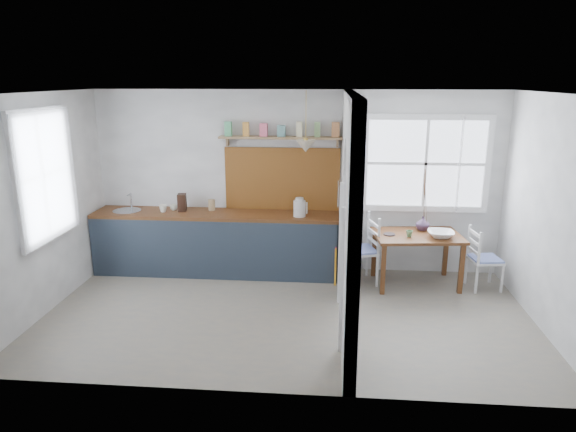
# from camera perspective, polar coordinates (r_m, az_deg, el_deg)

# --- Properties ---
(floor) EXTENTS (5.80, 3.20, 0.01)m
(floor) POSITION_cam_1_polar(r_m,az_deg,el_deg) (6.29, -0.13, -10.87)
(floor) COLOR gray
(floor) RESTS_ON ground
(ceiling) EXTENTS (5.80, 3.20, 0.01)m
(ceiling) POSITION_cam_1_polar(r_m,az_deg,el_deg) (5.65, -0.14, 13.53)
(ceiling) COLOR white
(ceiling) RESTS_ON walls
(walls) EXTENTS (5.81, 3.21, 2.60)m
(walls) POSITION_cam_1_polar(r_m,az_deg,el_deg) (5.84, -0.13, 0.67)
(walls) COLOR white
(walls) RESTS_ON floor
(partition) EXTENTS (0.12, 3.20, 2.60)m
(partition) POSITION_cam_1_polar(r_m,az_deg,el_deg) (5.84, 6.78, 2.10)
(partition) COLOR white
(partition) RESTS_ON floor
(kitchen_window) EXTENTS (0.10, 1.16, 1.50)m
(kitchen_window) POSITION_cam_1_polar(r_m,az_deg,el_deg) (6.65, -25.65, 4.05)
(kitchen_window) COLOR white
(kitchen_window) RESTS_ON walls
(nook_window) EXTENTS (1.76, 0.10, 1.30)m
(nook_window) POSITION_cam_1_polar(r_m,az_deg,el_deg) (7.40, 15.05, 5.63)
(nook_window) COLOR white
(nook_window) RESTS_ON walls
(counter) EXTENTS (3.50, 0.60, 0.90)m
(counter) POSITION_cam_1_polar(r_m,az_deg,el_deg) (7.51, -7.87, -2.85)
(counter) COLOR brown
(counter) RESTS_ON floor
(sink) EXTENTS (0.40, 0.40, 0.02)m
(sink) POSITION_cam_1_polar(r_m,az_deg,el_deg) (7.75, -17.45, 0.49)
(sink) COLOR #B2B6BE
(sink) RESTS_ON counter
(backsplash) EXTENTS (1.65, 0.03, 0.90)m
(backsplash) POSITION_cam_1_polar(r_m,az_deg,el_deg) (7.38, -0.65, 4.14)
(backsplash) COLOR brown
(backsplash) RESTS_ON walls
(shelf) EXTENTS (1.75, 0.20, 0.21)m
(shelf) POSITION_cam_1_polar(r_m,az_deg,el_deg) (7.20, -0.73, 9.11)
(shelf) COLOR #99794F
(shelf) RESTS_ON walls
(pendant_lamp) EXTENTS (0.26, 0.26, 0.16)m
(pendant_lamp) POSITION_cam_1_polar(r_m,az_deg,el_deg) (6.85, 1.97, 7.77)
(pendant_lamp) COLOR beige
(pendant_lamp) RESTS_ON ceiling
(utensil_rail) EXTENTS (0.02, 0.50, 0.02)m
(utensil_rail) POSITION_cam_1_polar(r_m,az_deg,el_deg) (6.66, 5.79, 3.74)
(utensil_rail) COLOR #B2B6BE
(utensil_rail) RESTS_ON partition
(dining_table) EXTENTS (1.23, 0.89, 0.72)m
(dining_table) POSITION_cam_1_polar(r_m,az_deg,el_deg) (7.23, 14.03, -4.70)
(dining_table) COLOR brown
(dining_table) RESTS_ON floor
(chair_left) EXTENTS (0.55, 0.55, 0.96)m
(chair_left) POSITION_cam_1_polar(r_m,az_deg,el_deg) (7.10, 7.89, -3.70)
(chair_left) COLOR silver
(chair_left) RESTS_ON floor
(chair_right) EXTENTS (0.44, 0.44, 0.84)m
(chair_right) POSITION_cam_1_polar(r_m,az_deg,el_deg) (7.36, 21.08, -4.43)
(chair_right) COLOR silver
(chair_right) RESTS_ON floor
(kettle) EXTENTS (0.23, 0.19, 0.27)m
(kettle) POSITION_cam_1_polar(r_m,az_deg,el_deg) (7.06, 1.29, 1.01)
(kettle) COLOR silver
(kettle) RESTS_ON counter
(mug_a) EXTENTS (0.14, 0.14, 0.10)m
(mug_a) POSITION_cam_1_polar(r_m,az_deg,el_deg) (7.53, -13.72, 0.82)
(mug_a) COLOR white
(mug_a) RESTS_ON counter
(mug_b) EXTENTS (0.14, 0.14, 0.08)m
(mug_b) POSITION_cam_1_polar(r_m,az_deg,el_deg) (7.59, -12.59, 0.93)
(mug_b) COLOR white
(mug_b) RESTS_ON counter
(knife_block) EXTENTS (0.13, 0.17, 0.25)m
(knife_block) POSITION_cam_1_polar(r_m,az_deg,el_deg) (7.51, -11.69, 1.49)
(knife_block) COLOR #332118
(knife_block) RESTS_ON counter
(jar) EXTENTS (0.11, 0.11, 0.16)m
(jar) POSITION_cam_1_polar(r_m,az_deg,el_deg) (7.48, -8.48, 1.23)
(jar) COLOR tan
(jar) RESTS_ON counter
(towel_magenta) EXTENTS (0.02, 0.03, 0.52)m
(towel_magenta) POSITION_cam_1_polar(r_m,az_deg,el_deg) (7.08, 5.28, -5.46)
(towel_magenta) COLOR #D91565
(towel_magenta) RESTS_ON counter
(towel_orange) EXTENTS (0.02, 0.03, 0.55)m
(towel_orange) POSITION_cam_1_polar(r_m,az_deg,el_deg) (7.04, 5.28, -5.78)
(towel_orange) COLOR orange
(towel_orange) RESTS_ON counter
(bowl) EXTENTS (0.37, 0.37, 0.08)m
(bowl) POSITION_cam_1_polar(r_m,az_deg,el_deg) (7.07, 16.62, -1.94)
(bowl) COLOR white
(bowl) RESTS_ON dining_table
(table_cup) EXTENTS (0.10, 0.10, 0.08)m
(table_cup) POSITION_cam_1_polar(r_m,az_deg,el_deg) (6.97, 13.33, -1.93)
(table_cup) COLOR #588556
(table_cup) RESTS_ON dining_table
(plate) EXTENTS (0.18, 0.18, 0.01)m
(plate) POSITION_cam_1_polar(r_m,az_deg,el_deg) (7.02, 11.19, -2.00)
(plate) COLOR black
(plate) RESTS_ON dining_table
(vase) EXTENTS (0.21, 0.21, 0.20)m
(vase) POSITION_cam_1_polar(r_m,az_deg,el_deg) (7.30, 14.75, -0.80)
(vase) COLOR #432F4B
(vase) RESTS_ON dining_table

